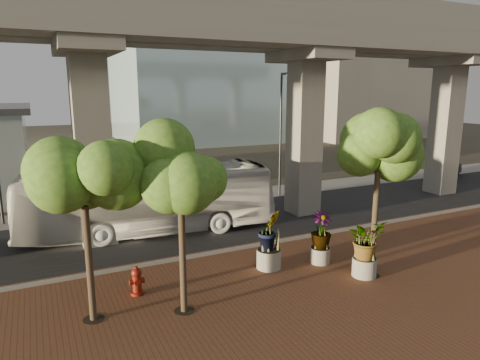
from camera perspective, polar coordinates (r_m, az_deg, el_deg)
name	(u,v)px	position (r m, az deg, el deg)	size (l,w,h in m)	color
ground	(226,237)	(22.18, -1.87, -7.57)	(160.00, 160.00, 0.00)	#363327
brick_plaza	(319,305)	(15.80, 10.49, -16.11)	(70.00, 13.00, 0.06)	brown
asphalt_road	(211,225)	(23.92, -3.82, -6.07)	(90.00, 8.00, 0.04)	black
curb_strip	(243,248)	(20.46, 0.44, -9.05)	(70.00, 0.25, 0.16)	gray
far_sidewalk	(181,202)	(28.89, -7.93, -2.96)	(90.00, 3.00, 0.06)	gray
transit_viaduct	(210,92)	(22.75, -4.08, 11.61)	(72.00, 5.60, 12.40)	gray
midrise_block	(353,60)	(72.23, 14.83, 15.23)	(18.00, 16.00, 24.00)	gray
transit_bus	(150,200)	(22.75, -11.96, -2.58)	(3.04, 12.94, 3.61)	silver
parked_car	(444,168)	(40.66, 25.55, 1.41)	(1.67, 4.82, 1.58)	black
fire_hydrant	(137,281)	(16.44, -13.59, -12.95)	(0.54, 0.49, 1.08)	#67140B
planter_front	(366,242)	(17.83, 16.44, -7.93)	(2.15, 2.15, 2.37)	#AFA89E
planter_right	(321,232)	(18.75, 10.74, -6.88)	(2.11, 2.11, 2.26)	gray
planter_left	(269,233)	(17.88, 3.92, -7.07)	(2.30, 2.30, 2.53)	gray
street_tree_far_west	(82,170)	(13.80, -20.32, 1.25)	(3.90, 3.90, 6.77)	#433226
street_tree_near_west	(180,175)	(13.65, -7.98, 0.70)	(3.32, 3.32, 6.25)	#433226
street_tree_near_east	(380,144)	(17.08, 18.14, 4.59)	(3.64, 3.64, 7.02)	#433226
streetlamp_east	(282,126)	(29.56, 5.56, 7.12)	(0.42, 1.23, 8.48)	#2E2E33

